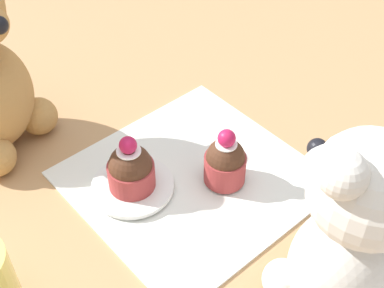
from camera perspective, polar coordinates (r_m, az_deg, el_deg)
The scene contains 6 objects.
ground_plane at distance 0.60m, azimuth 0.00°, elevation -3.86°, with size 4.00×4.00×0.00m, color tan.
knitted_placemat at distance 0.60m, azimuth 0.00°, elevation -3.67°, with size 0.24×0.24×0.01m, color silver.
teddy_bear_cream at distance 0.45m, azimuth 16.42°, elevation -8.96°, with size 0.11×0.11×0.21m.
cupcake_near_cream_bear at distance 0.58m, azimuth 3.57°, elevation -1.87°, with size 0.05×0.05×0.07m.
saucer_plate at distance 0.59m, azimuth -6.35°, elevation -4.47°, with size 0.09×0.09×0.01m, color white.
cupcake_near_tan_bear at distance 0.57m, azimuth -6.56°, elevation -2.65°, with size 0.05×0.05×0.07m.
Camera 1 is at (0.27, 0.31, 0.44)m, focal length 50.00 mm.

